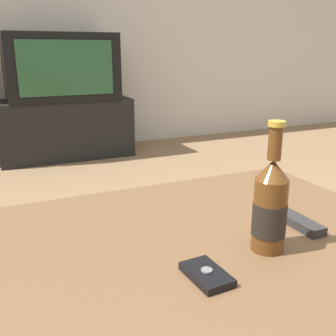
# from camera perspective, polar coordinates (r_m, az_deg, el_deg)

# --- Properties ---
(coffee_table) EXTENTS (1.08, 0.87, 0.48)m
(coffee_table) POSITION_cam_1_polar(r_m,az_deg,el_deg) (0.81, 3.77, -17.09)
(coffee_table) COLOR brown
(coffee_table) RESTS_ON ground_plane
(tv_stand) EXTENTS (1.07, 0.46, 0.48)m
(tv_stand) POSITION_cam_1_polar(r_m,az_deg,el_deg) (3.42, -14.66, 5.61)
(tv_stand) COLOR black
(tv_stand) RESTS_ON ground_plane
(television) EXTENTS (0.85, 0.51, 0.52)m
(television) POSITION_cam_1_polar(r_m,az_deg,el_deg) (3.36, -15.29, 13.98)
(television) COLOR black
(television) RESTS_ON tv_stand
(beer_bottle) EXTENTS (0.07, 0.07, 0.26)m
(beer_bottle) POSITION_cam_1_polar(r_m,az_deg,el_deg) (0.80, 14.59, -5.41)
(beer_bottle) COLOR #563314
(beer_bottle) RESTS_ON coffee_table
(cell_phone) EXTENTS (0.07, 0.10, 0.02)m
(cell_phone) POSITION_cam_1_polar(r_m,az_deg,el_deg) (0.72, 5.62, -15.11)
(cell_phone) COLOR black
(cell_phone) RESTS_ON coffee_table
(remote_control) EXTENTS (0.04, 0.18, 0.02)m
(remote_control) POSITION_cam_1_polar(r_m,az_deg,el_deg) (0.97, 17.49, -6.95)
(remote_control) COLOR #282828
(remote_control) RESTS_ON coffee_table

